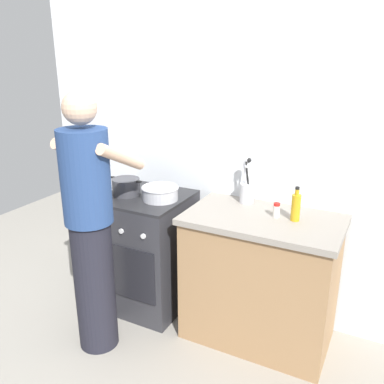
% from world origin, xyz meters
% --- Properties ---
extents(ground, '(6.00, 6.00, 0.00)m').
position_xyz_m(ground, '(0.00, 0.00, 0.00)').
color(ground, gray).
extents(back_wall, '(3.20, 0.10, 2.50)m').
position_xyz_m(back_wall, '(0.20, 0.50, 1.25)').
color(back_wall, silver).
rests_on(back_wall, ground).
extents(countertop, '(1.00, 0.60, 0.90)m').
position_xyz_m(countertop, '(0.55, 0.15, 0.45)').
color(countertop, '#99724C').
rests_on(countertop, ground).
extents(stove_range, '(0.60, 0.62, 0.90)m').
position_xyz_m(stove_range, '(-0.35, 0.15, 0.45)').
color(stove_range, '#2D2D33').
rests_on(stove_range, ground).
extents(pot, '(0.27, 0.20, 0.12)m').
position_xyz_m(pot, '(-0.49, 0.11, 0.96)').
color(pot, '#38383D').
rests_on(pot, stove_range).
extents(mixing_bowl, '(0.27, 0.27, 0.10)m').
position_xyz_m(mixing_bowl, '(-0.21, 0.13, 0.95)').
color(mixing_bowl, '#B7B7BC').
rests_on(mixing_bowl, stove_range).
extents(utensil_crock, '(0.10, 0.10, 0.33)m').
position_xyz_m(utensil_crock, '(0.36, 0.35, 0.99)').
color(utensil_crock, silver).
rests_on(utensil_crock, countertop).
extents(spice_bottle, '(0.04, 0.04, 0.10)m').
position_xyz_m(spice_bottle, '(0.62, 0.18, 0.95)').
color(spice_bottle, silver).
rests_on(spice_bottle, countertop).
extents(oil_bottle, '(0.06, 0.06, 0.22)m').
position_xyz_m(oil_bottle, '(0.74, 0.18, 0.99)').
color(oil_bottle, gold).
rests_on(oil_bottle, countertop).
extents(person, '(0.41, 0.50, 1.70)m').
position_xyz_m(person, '(-0.39, -0.42, 0.86)').
color(person, black).
rests_on(person, ground).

